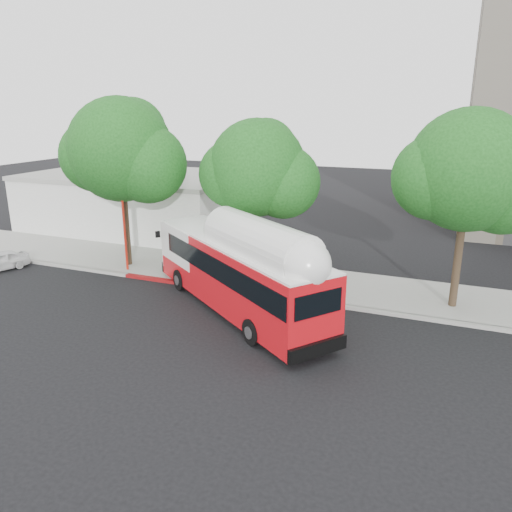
{
  "coord_description": "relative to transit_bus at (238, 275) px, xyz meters",
  "views": [
    {
      "loc": [
        8.53,
        -17.93,
        9.16
      ],
      "look_at": [
        0.14,
        3.0,
        2.37
      ],
      "focal_mm": 35.0,
      "sensor_mm": 36.0,
      "label": 1
    }
  ],
  "objects": [
    {
      "name": "street_tree_left",
      "position": [
        -8.26,
        3.8,
        4.83
      ],
      "size": [
        6.67,
        5.8,
        9.74
      ],
      "color": "#2D2116",
      "rests_on": "ground"
    },
    {
      "name": "street_tree_mid",
      "position": [
        -0.33,
        4.3,
        4.13
      ],
      "size": [
        5.75,
        5.0,
        8.62
      ],
      "color": "#2D2116",
      "rests_on": "ground"
    },
    {
      "name": "ground",
      "position": [
        0.27,
        -1.76,
        -1.78
      ],
      "size": [
        120.0,
        120.0,
        0.0
      ],
      "primitive_type": "plane",
      "color": "black",
      "rests_on": "ground"
    },
    {
      "name": "sidewalk",
      "position": [
        0.27,
        4.74,
        -1.7
      ],
      "size": [
        60.0,
        5.0,
        0.15
      ],
      "primitive_type": "cube",
      "color": "gray",
      "rests_on": "ground"
    },
    {
      "name": "red_curb_segment",
      "position": [
        -2.73,
        2.14,
        -1.7
      ],
      "size": [
        10.0,
        0.32,
        0.16
      ],
      "primitive_type": "cube",
      "color": "maroon",
      "rests_on": "ground"
    },
    {
      "name": "transit_bus",
      "position": [
        0.0,
        0.0,
        0.0
      ],
      "size": [
        11.63,
        9.47,
        3.81
      ],
      "rotation": [
        0.0,
        0.0,
        -0.64
      ],
      "color": "red",
      "rests_on": "ground"
    },
    {
      "name": "signal_pole",
      "position": [
        -8.21,
        2.86,
        0.62
      ],
      "size": [
        0.13,
        0.44,
        4.68
      ],
      "color": "red",
      "rests_on": "ground"
    },
    {
      "name": "street_tree_right",
      "position": [
        9.7,
        4.1,
        4.48
      ],
      "size": [
        6.21,
        5.4,
        9.18
      ],
      "color": "#2D2116",
      "rests_on": "ground"
    },
    {
      "name": "low_commercial_bldg",
      "position": [
        -13.73,
        12.24,
        0.37
      ],
      "size": [
        16.2,
        10.2,
        4.25
      ],
      "color": "silver",
      "rests_on": "ground"
    },
    {
      "name": "curb_strip",
      "position": [
        0.27,
        2.14,
        -1.7
      ],
      "size": [
        60.0,
        0.3,
        0.15
      ],
      "primitive_type": "cube",
      "color": "gray",
      "rests_on": "ground"
    }
  ]
}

